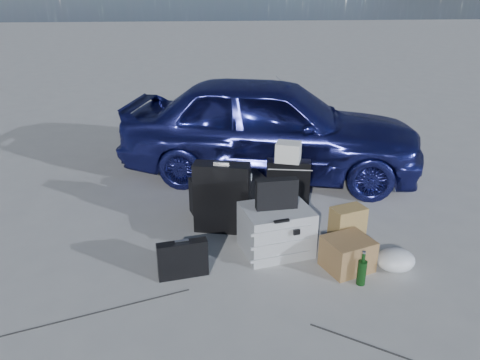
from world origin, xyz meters
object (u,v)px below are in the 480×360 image
at_px(briefcase, 183,259).
at_px(duffel_bag, 228,195).
at_px(car, 271,127).
at_px(cardboard_box, 348,254).
at_px(pelican_case, 276,230).
at_px(suitcase_right, 288,185).
at_px(green_bottle, 362,269).
at_px(suitcase_left, 222,198).

height_order(briefcase, duffel_bag, duffel_bag).
xyz_separation_m(car, cardboard_box, (0.34, -2.31, -0.50)).
distance_m(pelican_case, cardboard_box, 0.69).
height_order(suitcase_right, duffel_bag, suitcase_right).
xyz_separation_m(briefcase, cardboard_box, (1.44, -0.01, -0.02)).
bearing_deg(pelican_case, green_bottle, -56.32).
xyz_separation_m(pelican_case, suitcase_right, (0.28, 0.88, 0.06)).
xyz_separation_m(car, duffel_bag, (-0.63, -1.08, -0.45)).
xyz_separation_m(suitcase_right, duffel_bag, (-0.67, -0.02, -0.08)).
height_order(suitcase_right, cardboard_box, suitcase_right).
distance_m(suitcase_right, cardboard_box, 1.28).
distance_m(car, cardboard_box, 2.38).
bearing_deg(suitcase_right, briefcase, -122.51).
height_order(duffel_bag, cardboard_box, duffel_bag).
bearing_deg(duffel_bag, suitcase_left, -117.53).
bearing_deg(briefcase, cardboard_box, -10.61).
height_order(suitcase_left, suitcase_right, suitcase_left).
height_order(car, pelican_case, car).
bearing_deg(pelican_case, duffel_bag, 101.57).
distance_m(car, briefcase, 2.59).
height_order(car, cardboard_box, car).
distance_m(pelican_case, duffel_bag, 0.95).
height_order(briefcase, suitcase_left, suitcase_left).
distance_m(car, duffel_bag, 1.33).
bearing_deg(suitcase_right, cardboard_box, -65.97).
bearing_deg(suitcase_left, briefcase, -102.29).
relative_size(pelican_case, duffel_bag, 0.77).
relative_size(suitcase_right, duffel_bag, 0.71).
distance_m(pelican_case, suitcase_left, 0.67).
distance_m(briefcase, cardboard_box, 1.44).
bearing_deg(car, cardboard_box, -157.23).
bearing_deg(car, suitcase_right, -163.71).
height_order(pelican_case, briefcase, pelican_case).
bearing_deg(cardboard_box, car, 98.40).
distance_m(car, suitcase_right, 1.13).
height_order(suitcase_left, duffel_bag, suitcase_left).
bearing_deg(suitcase_right, green_bottle, -66.45).
height_order(pelican_case, suitcase_left, suitcase_left).
distance_m(briefcase, green_bottle, 1.51).
distance_m(suitcase_left, green_bottle, 1.54).
height_order(car, briefcase, car).
bearing_deg(briefcase, duffel_bag, 58.50).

